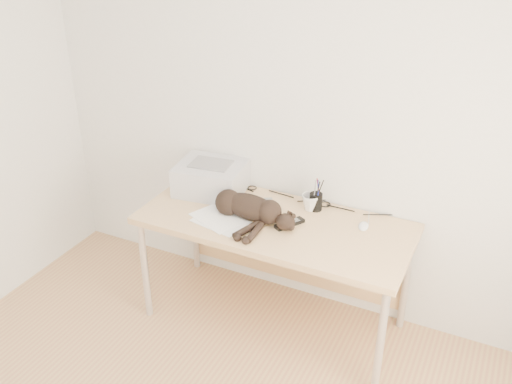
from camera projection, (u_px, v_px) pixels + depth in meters
The scene contains 11 objects.
wall_back at pixel (301, 111), 3.36m from camera, with size 3.50×3.50×0.00m, color white.
desk at pixel (280, 233), 3.47m from camera, with size 1.60×0.70×0.74m.
printer at pixel (211, 178), 3.63m from camera, with size 0.46×0.40×0.20m.
papers at pixel (220, 219), 3.34m from camera, with size 0.39×0.32×0.01m.
cat at pixel (247, 208), 3.33m from camera, with size 0.70×0.35×0.16m.
mug at pixel (310, 202), 3.43m from camera, with size 0.11×0.11×0.10m, color white.
pen_cup at pixel (316, 201), 3.43m from camera, with size 0.08×0.08×0.20m.
remote_grey at pixel (270, 206), 3.48m from camera, with size 0.05×0.18×0.02m, color gray.
remote_black at pixel (289, 224), 3.29m from camera, with size 0.05×0.19×0.02m, color black.
mouse at pixel (364, 225), 3.27m from camera, with size 0.06×0.10×0.03m, color white.
cable_tangle at pixel (295, 197), 3.58m from camera, with size 1.36×0.07×0.01m, color black, non-canonical shape.
Camera 1 is at (1.16, -1.24, 2.44)m, focal length 40.00 mm.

